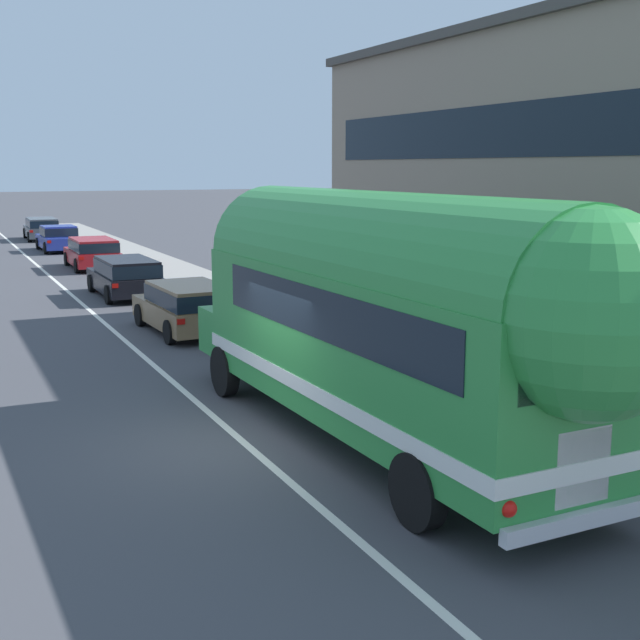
# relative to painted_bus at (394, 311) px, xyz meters

# --- Properties ---
(ground_plane) EXTENTS (300.00, 300.00, 0.00)m
(ground_plane) POSITION_rel_painted_bus_xyz_m (-1.94, 1.52, -2.30)
(ground_plane) COLOR #424247
(lane_markings) EXTENTS (3.96, 80.00, 0.01)m
(lane_markings) POSITION_rel_painted_bus_xyz_m (-0.17, 13.52, -2.30)
(lane_markings) COLOR silver
(lane_markings) RESTS_ON ground
(sidewalk_slab) EXTENTS (2.46, 90.00, 0.15)m
(sidewalk_slab) POSITION_rel_painted_bus_xyz_m (3.12, 11.52, -2.23)
(sidewalk_slab) COLOR gray
(sidewalk_slab) RESTS_ON ground
(painted_bus) EXTENTS (2.80, 11.50, 4.12)m
(painted_bus) POSITION_rel_painted_bus_xyz_m (0.00, 0.00, 0.00)
(painted_bus) COLOR #2D8C3D
(painted_bus) RESTS_ON ground
(car_lead) EXTENTS (2.14, 4.32, 1.37)m
(car_lead) POSITION_rel_painted_bus_xyz_m (-0.12, 10.84, -1.51)
(car_lead) COLOR olive
(car_lead) RESTS_ON ground
(car_second) EXTENTS (1.96, 4.50, 1.37)m
(car_second) POSITION_rel_painted_bus_xyz_m (-0.27, 18.02, -1.51)
(car_second) COLOR black
(car_second) RESTS_ON ground
(car_third) EXTENTS (2.01, 4.44, 1.37)m
(car_third) POSITION_rel_painted_bus_xyz_m (0.18, 26.85, -1.51)
(car_third) COLOR #A5191E
(car_third) RESTS_ON ground
(car_fourth) EXTENTS (2.03, 4.42, 1.37)m
(car_fourth) POSITION_rel_painted_bus_xyz_m (-0.03, 35.80, -1.57)
(car_fourth) COLOR navy
(car_fourth) RESTS_ON ground
(car_fifth) EXTENTS (2.04, 4.69, 1.37)m
(car_fifth) POSITION_rel_painted_bus_xyz_m (0.02, 43.44, -1.51)
(car_fifth) COLOR #474C51
(car_fifth) RESTS_ON ground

